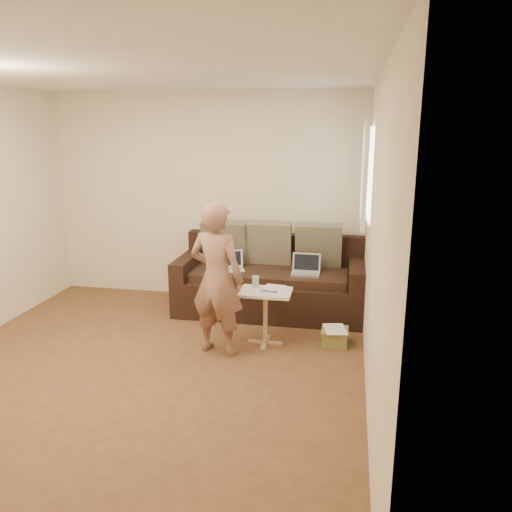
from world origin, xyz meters
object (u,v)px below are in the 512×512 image
laptop_white (231,270)px  side_table (265,317)px  drinking_glass (256,282)px  sofa (270,278)px  person (217,279)px  striped_box (335,337)px  laptop_silver (305,275)px

laptop_white → side_table: laptop_white is taller
drinking_glass → sofa: bearing=89.0°
person → drinking_glass: person is taller
person → side_table: 0.69m
drinking_glass → laptop_white: bearing=120.1°
side_table → drinking_glass: bearing=145.9°
striped_box → drinking_glass: bearing=-178.2°
striped_box → laptop_silver: bearing=118.8°
person → sofa: bearing=-92.4°
sofa → person: bearing=-105.0°
laptop_silver → laptop_white: (-0.88, 0.05, 0.00)m
person → drinking_glass: size_ratio=12.60×
laptop_white → striped_box: 1.52m
laptop_silver → side_table: 0.89m
laptop_white → person: 1.14m
laptop_silver → side_table: laptop_silver is taller
laptop_silver → person: bearing=-124.7°
laptop_white → drinking_glass: 0.88m
laptop_silver → sofa: bearing=161.6°
laptop_white → laptop_silver: bearing=-23.2°
sofa → side_table: bearing=-83.8°
laptop_silver → laptop_white: laptop_white is taller
laptop_silver → drinking_glass: drinking_glass is taller
laptop_white → drinking_glass: bearing=-80.0°
sofa → laptop_silver: (0.43, -0.15, 0.10)m
sofa → striped_box: sofa is taller
drinking_glass → striped_box: size_ratio=0.44×
person → laptop_white: bearing=-70.7°
sofa → laptop_silver: 0.46m
laptop_white → sofa: bearing=-7.7°
side_table → drinking_glass: 0.37m
sofa → side_table: (0.10, -0.94, -0.14)m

